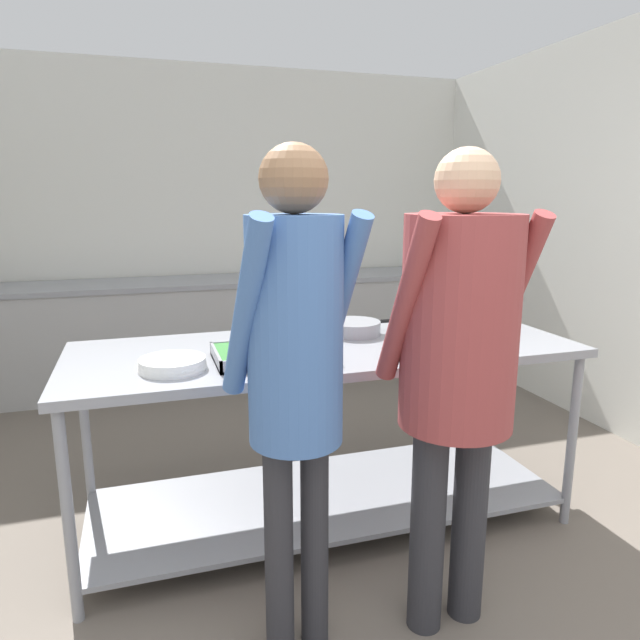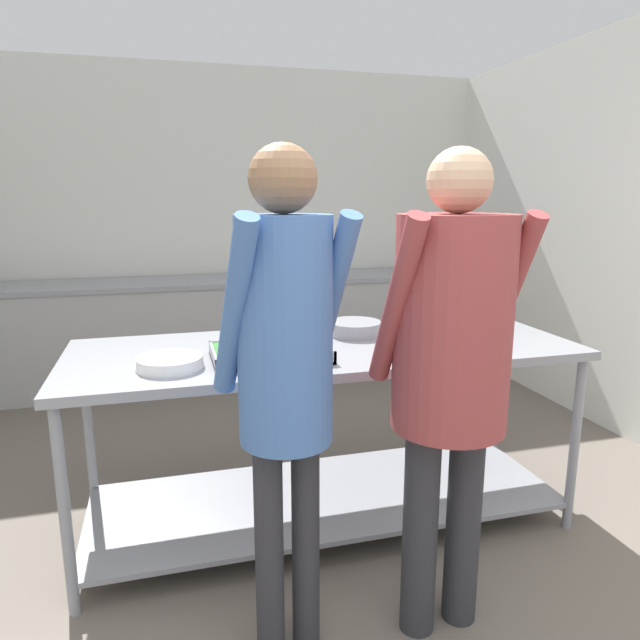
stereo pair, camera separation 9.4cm
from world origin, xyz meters
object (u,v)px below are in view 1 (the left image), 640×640
at_px(plate_stack, 172,364).
at_px(sauce_pan, 354,327).
at_px(serving_tray_roast, 273,354).
at_px(guest_serving_left, 458,349).
at_px(serving_tray_vegetables, 444,329).
at_px(guest_serving_right, 295,352).

distance_m(plate_stack, sauce_pan, 0.96).
xyz_separation_m(serving_tray_roast, guest_serving_left, (0.50, -0.63, 0.14)).
relative_size(serving_tray_roast, serving_tray_vegetables, 1.22).
bearing_deg(serving_tray_vegetables, serving_tray_roast, -167.96).
height_order(plate_stack, serving_tray_vegetables, serving_tray_vegetables).
bearing_deg(guest_serving_right, sauce_pan, 59.03).
bearing_deg(serving_tray_roast, serving_tray_vegetables, 12.04).
height_order(guest_serving_left, guest_serving_right, guest_serving_right).
relative_size(serving_tray_roast, guest_serving_right, 0.29).
bearing_deg(plate_stack, serving_tray_roast, 3.61).
xyz_separation_m(plate_stack, guest_serving_right, (0.35, -0.57, 0.17)).
bearing_deg(serving_tray_roast, guest_serving_left, -51.62).
distance_m(serving_tray_vegetables, guest_serving_left, 0.94).
xyz_separation_m(plate_stack, serving_tray_roast, (0.42, 0.03, 0.00)).
bearing_deg(sauce_pan, guest_serving_left, -88.96).
relative_size(plate_stack, guest_serving_left, 0.16).
height_order(serving_tray_vegetables, guest_serving_left, guest_serving_left).
bearing_deg(plate_stack, guest_serving_right, -58.19).
distance_m(plate_stack, serving_tray_roast, 0.42).
relative_size(sauce_pan, guest_serving_left, 0.24).
bearing_deg(guest_serving_left, serving_tray_roast, 128.38).
height_order(plate_stack, guest_serving_left, guest_serving_left).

